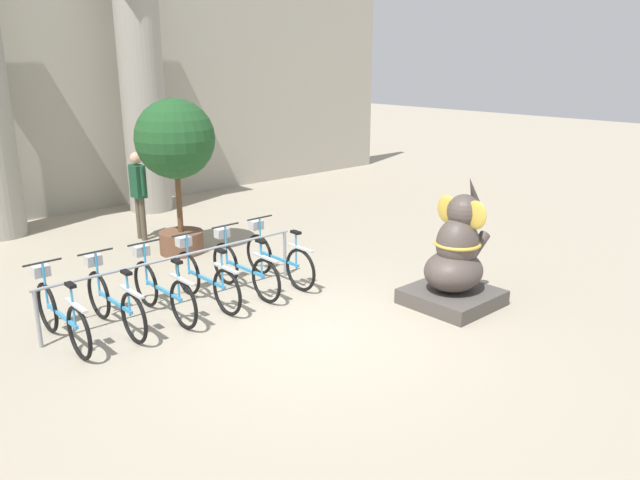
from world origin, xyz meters
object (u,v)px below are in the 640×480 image
(elephant_statue, at_px, (456,262))
(person_pedestrian, at_px, (138,188))
(bicycle_3, at_px, (205,278))
(potted_tree, at_px, (175,148))
(bicycle_1, at_px, (114,301))
(bicycle_4, at_px, (243,267))
(bicycle_2, at_px, (162,289))
(bicycle_5, at_px, (277,257))
(bicycle_0, at_px, (61,314))

(elephant_statue, distance_m, person_pedestrian, 6.37)
(bicycle_3, relative_size, elephant_statue, 0.92)
(potted_tree, bearing_deg, bicycle_1, -135.08)
(elephant_statue, bearing_deg, potted_tree, 109.09)
(bicycle_4, bearing_deg, person_pedestrian, 87.05)
(bicycle_1, relative_size, bicycle_2, 1.00)
(bicycle_2, relative_size, bicycle_4, 1.00)
(bicycle_2, relative_size, person_pedestrian, 1.00)
(bicycle_5, relative_size, person_pedestrian, 1.00)
(person_pedestrian, bearing_deg, bicycle_2, -112.81)
(bicycle_1, distance_m, elephant_statue, 4.72)
(bicycle_0, height_order, bicycle_3, same)
(bicycle_0, distance_m, bicycle_3, 2.03)
(potted_tree, bearing_deg, bicycle_4, -97.70)
(bicycle_1, height_order, elephant_statue, elephant_statue)
(bicycle_4, xyz_separation_m, person_pedestrian, (0.19, 3.68, 0.63))
(bicycle_0, xyz_separation_m, bicycle_1, (0.68, -0.03, 0.00))
(bicycle_0, bearing_deg, bicycle_5, -0.68)
(person_pedestrian, xyz_separation_m, potted_tree, (0.13, -1.28, 0.88))
(potted_tree, bearing_deg, bicycle_0, -142.54)
(bicycle_2, relative_size, bicycle_5, 1.00)
(bicycle_3, relative_size, person_pedestrian, 1.00)
(bicycle_0, bearing_deg, elephant_statue, -27.88)
(bicycle_5, height_order, potted_tree, potted_tree)
(bicycle_1, xyz_separation_m, bicycle_5, (2.71, -0.01, 0.00))
(bicycle_0, height_order, bicycle_4, same)
(person_pedestrian, bearing_deg, bicycle_1, -121.44)
(bicycle_1, relative_size, elephant_statue, 0.92)
(bicycle_5, relative_size, elephant_statue, 0.92)
(bicycle_1, distance_m, bicycle_4, 2.03)
(bicycle_2, bearing_deg, person_pedestrian, 67.19)
(bicycle_5, bearing_deg, person_pedestrian, 97.62)
(elephant_statue, relative_size, potted_tree, 0.67)
(bicycle_2, xyz_separation_m, potted_tree, (1.68, 2.39, 1.51))
(bicycle_4, bearing_deg, elephant_statue, -50.58)
(bicycle_1, height_order, bicycle_5, same)
(bicycle_0, bearing_deg, bicycle_3, -1.94)
(bicycle_0, distance_m, bicycle_2, 1.36)
(elephant_statue, bearing_deg, bicycle_3, 137.80)
(person_pedestrian, height_order, potted_tree, potted_tree)
(bicycle_3, bearing_deg, elephant_statue, -42.20)
(bicycle_3, relative_size, bicycle_5, 1.00)
(potted_tree, bearing_deg, bicycle_5, -81.48)
(bicycle_3, height_order, potted_tree, potted_tree)
(elephant_statue, bearing_deg, bicycle_4, 129.42)
(bicycle_5, xyz_separation_m, potted_tree, (-0.35, 2.36, 1.51))
(bicycle_3, bearing_deg, bicycle_2, 179.61)
(person_pedestrian, bearing_deg, bicycle_0, -128.78)
(bicycle_3, bearing_deg, bicycle_0, 178.06)
(bicycle_0, distance_m, bicycle_1, 0.68)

